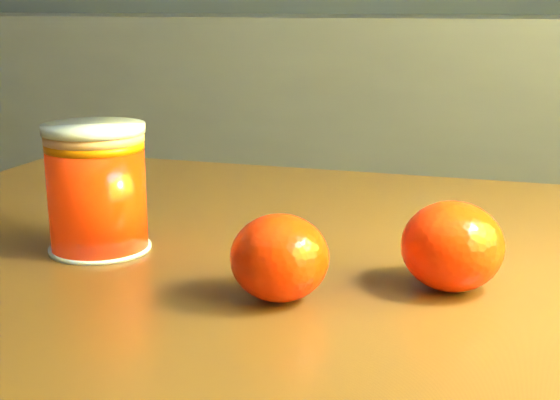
% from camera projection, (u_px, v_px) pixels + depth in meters
% --- Properties ---
extents(kitchen_counter, '(3.15, 0.60, 0.90)m').
position_uv_depth(kitchen_counter, '(134.00, 182.00, 2.15)').
color(kitchen_counter, '#57565C').
rests_on(kitchen_counter, ground).
extents(table, '(0.98, 0.69, 0.73)m').
position_uv_depth(table, '(366.00, 381.00, 0.61)').
color(table, brown).
rests_on(table, ground).
extents(juice_glass, '(0.08, 0.08, 0.10)m').
position_uv_depth(juice_glass, '(97.00, 189.00, 0.62)').
color(juice_glass, '#FF2A05').
rests_on(juice_glass, table).
extents(orange_front, '(0.09, 0.09, 0.06)m').
position_uv_depth(orange_front, '(452.00, 246.00, 0.54)').
color(orange_front, '#FF2B05').
rests_on(orange_front, table).
extents(orange_back, '(0.08, 0.08, 0.06)m').
position_uv_depth(orange_back, '(280.00, 258.00, 0.52)').
color(orange_back, '#FF2B05').
rests_on(orange_back, table).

